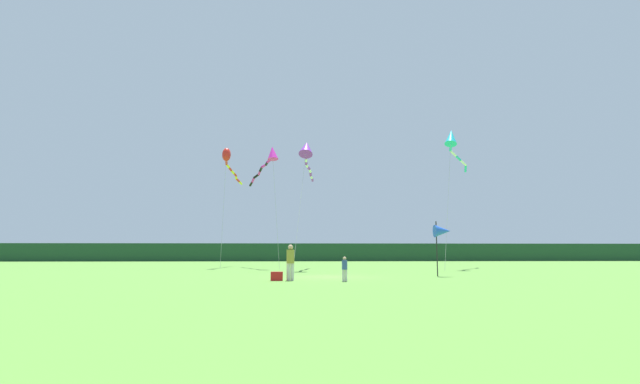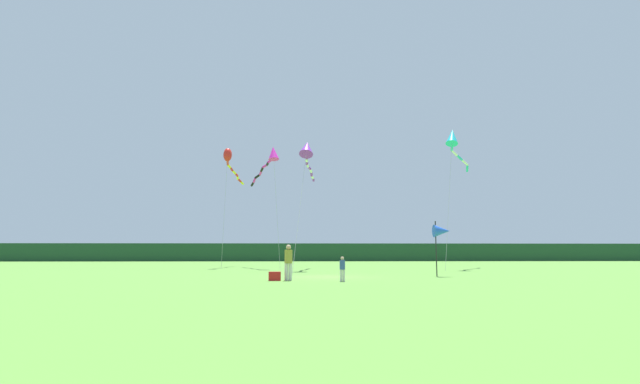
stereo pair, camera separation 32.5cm
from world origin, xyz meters
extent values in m
plane|color=#5B9338|center=(0.00, 0.00, 0.00)|extent=(120.00, 120.00, 0.00)
cube|color=#1E4228|center=(0.00, 45.00, 1.30)|extent=(108.00, 3.39, 2.60)
cylinder|color=silver|center=(-1.94, -3.09, 0.40)|extent=(0.17, 0.17, 0.80)
cylinder|color=silver|center=(-1.76, -3.09, 0.40)|extent=(0.17, 0.17, 0.80)
cylinder|color=olive|center=(-1.85, -3.09, 1.12)|extent=(0.37, 0.37, 0.64)
sphere|color=tan|center=(-1.85, -3.09, 1.56)|extent=(0.23, 0.23, 0.23)
cylinder|color=silver|center=(0.57, -3.96, 0.27)|extent=(0.11, 0.11, 0.54)
cylinder|color=silver|center=(0.69, -3.96, 0.27)|extent=(0.11, 0.11, 0.54)
cylinder|color=#334C8C|center=(0.63, -3.96, 0.75)|extent=(0.25, 0.25, 0.43)
sphere|color=tan|center=(0.63, -3.96, 1.04)|extent=(0.16, 0.16, 0.16)
cube|color=red|center=(-2.48, -3.22, 0.21)|extent=(0.56, 0.32, 0.42)
cylinder|color=black|center=(6.22, 0.36, 1.52)|extent=(0.06, 0.06, 3.04)
cone|color=blue|center=(6.57, 0.36, 2.49)|extent=(0.90, 0.70, 0.70)
cylinder|color=#B2B2B2|center=(-7.71, 13.79, 4.86)|extent=(0.04, 1.62, 9.72)
ellipsoid|color=red|center=(-7.70, 14.59, 9.71)|extent=(0.75, 0.88, 1.25)
cylinder|color=red|center=(-7.75, 14.98, 9.12)|extent=(0.30, 0.86, 0.43)
cylinder|color=yellow|center=(-7.75, 15.76, 8.95)|extent=(0.29, 0.83, 0.31)
cylinder|color=red|center=(-7.65, 16.54, 8.82)|extent=(0.31, 0.84, 0.34)
cylinder|color=yellow|center=(-7.53, 17.32, 8.68)|extent=(0.34, 0.84, 0.33)
cylinder|color=red|center=(-7.41, 18.10, 8.56)|extent=(0.32, 0.83, 0.31)
cylinder|color=yellow|center=(-7.39, 18.88, 8.43)|extent=(0.28, 0.84, 0.34)
cylinder|color=red|center=(-7.34, 19.65, 8.28)|extent=(0.38, 0.85, 0.35)
cylinder|color=yellow|center=(-7.18, 20.42, 8.14)|extent=(0.35, 0.84, 0.33)
cylinder|color=#B2B2B2|center=(-1.34, 6.79, 4.58)|extent=(0.94, 4.94, 9.16)
cone|color=purple|center=(-0.88, 9.25, 9.15)|extent=(1.32, 1.67, 1.55)
cylinder|color=purple|center=(-0.88, 9.58, 8.59)|extent=(0.20, 0.72, 0.36)
cylinder|color=white|center=(-0.87, 10.25, 8.46)|extent=(0.22, 0.70, 0.29)
cylinder|color=purple|center=(-0.85, 10.92, 8.36)|extent=(0.23, 0.71, 0.31)
cylinder|color=white|center=(-0.79, 11.58, 8.27)|extent=(0.30, 0.71, 0.27)
cylinder|color=purple|center=(-0.65, 12.23, 8.19)|extent=(0.39, 0.72, 0.28)
cylinder|color=white|center=(-0.50, 12.88, 8.09)|extent=(0.30, 0.73, 0.33)
cylinder|color=purple|center=(-0.43, 13.55, 7.92)|extent=(0.25, 0.74, 0.40)
cylinder|color=white|center=(-0.34, 14.21, 7.77)|extent=(0.33, 0.72, 0.29)
cylinder|color=purple|center=(-0.24, 14.87, 7.65)|extent=(0.28, 0.73, 0.33)
cylinder|color=#B2B2B2|center=(-3.26, 12.09, 4.78)|extent=(0.77, 1.70, 9.56)
cone|color=#E026B2|center=(-3.63, 12.93, 9.55)|extent=(1.26, 1.36, 1.29)
cylinder|color=#E026B2|center=(-3.86, 13.24, 8.99)|extent=(0.65, 0.79, 0.40)
cylinder|color=black|center=(-4.17, 13.93, 8.85)|extent=(0.37, 0.82, 0.28)
cylinder|color=#E026B2|center=(-4.45, 14.65, 8.77)|extent=(0.58, 0.79, 0.28)
cylinder|color=black|center=(-4.76, 15.35, 8.61)|extent=(0.43, 0.85, 0.41)
cylinder|color=#E026B2|center=(-4.96, 16.10, 8.41)|extent=(0.38, 0.85, 0.38)
cylinder|color=black|center=(-5.28, 16.79, 8.21)|extent=(0.66, 0.78, 0.41)
cylinder|color=#E026B2|center=(-5.63, 17.47, 7.97)|extent=(0.44, 0.86, 0.46)
cylinder|color=black|center=(-5.88, 18.20, 7.71)|extent=(0.48, 0.85, 0.43)
cylinder|color=#B2B2B2|center=(9.91, 9.24, 5.32)|extent=(2.13, 3.81, 10.65)
cone|color=#1EB7CC|center=(10.96, 11.13, 10.64)|extent=(1.54, 1.72, 1.63)
cylinder|color=#1EB7CC|center=(11.14, 11.79, 9.96)|extent=(0.56, 1.40, 0.48)
cylinder|color=white|center=(11.72, 12.98, 9.72)|extent=(0.98, 1.23, 0.40)
cylinder|color=#1EB7CC|center=(12.52, 14.07, 9.53)|extent=(0.98, 1.23, 0.37)
cylinder|color=white|center=(13.36, 15.14, 9.33)|extent=(1.04, 1.20, 0.44)
cylinder|color=#1EB7CC|center=(14.00, 16.31, 9.02)|extent=(0.63, 1.40, 0.56)
camera|label=1|loc=(-1.55, -25.22, 1.32)|focal=26.06mm
camera|label=2|loc=(-1.23, -25.24, 1.32)|focal=26.06mm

